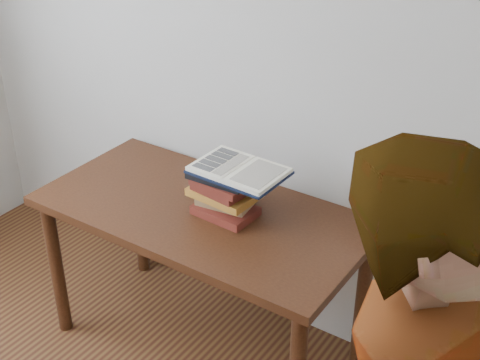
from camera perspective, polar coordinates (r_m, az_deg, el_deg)
The scene contains 3 objects.
desk at distance 2.72m, azimuth -3.22°, elevation -4.25°, with size 1.34×0.67×0.72m.
book_stack at distance 2.60m, azimuth -1.40°, elevation -1.06°, with size 0.27×0.21×0.18m.
open_book at distance 2.53m, azimuth -0.08°, elevation 0.83°, with size 0.35×0.25×0.03m.
Camera 1 is at (1.28, -0.41, 2.12)m, focal length 50.00 mm.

